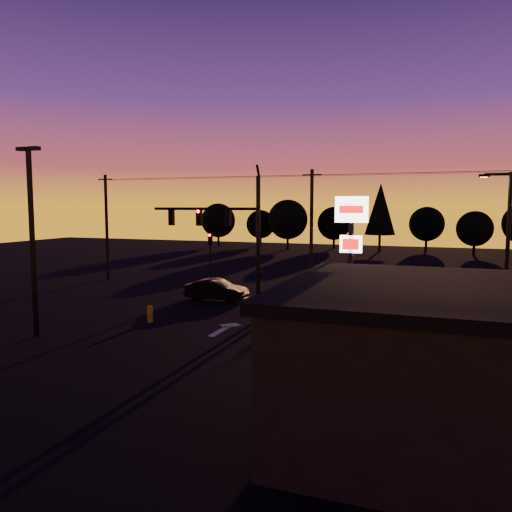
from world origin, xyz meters
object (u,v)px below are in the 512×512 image
(secondary_signal, at_px, (210,253))
(streetlight, at_px, (506,246))
(car_mid, at_px, (217,290))
(pylon_sign, at_px, (351,237))
(traffic_signal_mast, at_px, (231,231))
(suv_parked, at_px, (463,374))
(bollard, at_px, (150,314))
(car_right, at_px, (346,299))
(parking_lot_light, at_px, (32,229))

(secondary_signal, height_order, streetlight, streetlight)
(car_mid, bearing_deg, pylon_sign, -123.87)
(traffic_signal_mast, bearing_deg, streetlight, 6.14)
(traffic_signal_mast, distance_m, pylon_sign, 7.52)
(pylon_sign, height_order, streetlight, streetlight)
(streetlight, xyz_separation_m, suv_parked, (-2.14, -9.31, -3.72))
(traffic_signal_mast, bearing_deg, car_mid, 123.68)
(bollard, bearing_deg, car_right, 34.93)
(secondary_signal, xyz_separation_m, parking_lot_light, (-2.50, -14.49, 2.41))
(streetlight, distance_m, car_mid, 17.78)
(streetlight, bearing_deg, secondary_signal, 162.44)
(car_right, bearing_deg, traffic_signal_mast, -74.33)
(secondary_signal, distance_m, car_mid, 4.00)
(traffic_signal_mast, xyz_separation_m, car_mid, (-3.10, 4.65, -4.22))
(secondary_signal, relative_size, pylon_sign, 0.64)
(car_mid, bearing_deg, car_right, -91.74)
(streetlight, height_order, car_right, streetlight)
(pylon_sign, height_order, car_mid, pylon_sign)
(traffic_signal_mast, distance_m, secondary_signal, 9.19)
(streetlight, bearing_deg, parking_lot_light, -158.35)
(traffic_signal_mast, distance_m, bollard, 6.38)
(streetlight, xyz_separation_m, car_mid, (-17.10, 3.14, -3.71))
(car_right, xyz_separation_m, suv_parked, (6.10, -12.00, -0.06))
(streetlight, bearing_deg, suv_parked, -102.93)
(parking_lot_light, bearing_deg, pylon_sign, 17.23)
(parking_lot_light, distance_m, suv_parked, 19.82)
(secondary_signal, bearing_deg, pylon_sign, -39.77)
(streetlight, height_order, suv_parked, streetlight)
(car_right, height_order, suv_parked, car_right)
(pylon_sign, bearing_deg, suv_parked, -48.05)
(traffic_signal_mast, height_order, pylon_sign, traffic_signal_mast)
(secondary_signal, distance_m, car_right, 11.36)
(traffic_signal_mast, relative_size, pylon_sign, 1.26)
(traffic_signal_mast, distance_m, parking_lot_light, 10.19)
(suv_parked, bearing_deg, bollard, 144.47)
(traffic_signal_mast, bearing_deg, car_right, 36.06)
(bollard, height_order, car_mid, car_mid)
(suv_parked, bearing_deg, parking_lot_light, 160.79)
(parking_lot_light, relative_size, pylon_sign, 1.34)
(secondary_signal, relative_size, suv_parked, 0.86)
(bollard, bearing_deg, secondary_signal, 96.25)
(streetlight, bearing_deg, car_right, 161.89)
(secondary_signal, height_order, car_right, secondary_signal)
(pylon_sign, distance_m, streetlight, 8.00)
(traffic_signal_mast, xyz_separation_m, parking_lot_light, (-7.40, -6.99, 0.33))
(secondary_signal, xyz_separation_m, suv_parked, (16.77, -15.30, -2.16))
(traffic_signal_mast, distance_m, suv_parked, 14.82)
(pylon_sign, bearing_deg, car_right, 101.22)
(secondary_signal, xyz_separation_m, pylon_sign, (12.00, -9.99, 2.05))
(bollard, xyz_separation_m, car_mid, (0.71, 7.13, 0.26))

